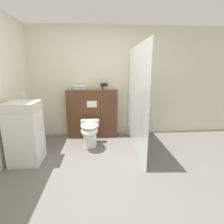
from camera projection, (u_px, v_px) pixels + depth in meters
The scene contains 8 objects.
ground_plane at pixel (110, 177), 2.58m from camera, with size 12.00×12.00×0.00m, color slate.
wall_back at pixel (105, 83), 4.08m from camera, with size 8.00×0.06×2.50m.
partition_panel at pixel (92, 114), 4.03m from camera, with size 1.14×0.22×1.12m.
shower_glass at pixel (136, 100), 3.31m from camera, with size 0.04×1.75×1.98m.
toilet at pixel (90, 132), 3.52m from camera, with size 0.38×0.63×0.51m.
sink_vanity at pixel (25, 133), 2.91m from camera, with size 0.50×0.49×1.19m.
hair_drier at pixel (104, 85), 3.89m from camera, with size 0.18×0.09×0.15m.
folded_towel at pixel (80, 88), 3.87m from camera, with size 0.28×0.13×0.08m.
Camera 1 is at (-0.14, -2.28, 1.55)m, focal length 28.00 mm.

